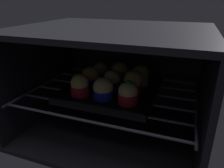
% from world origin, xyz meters
% --- Properties ---
extents(oven_cavity, '(0.59, 0.47, 0.37)m').
position_xyz_m(oven_cavity, '(0.00, 0.26, 0.17)').
color(oven_cavity, black).
rests_on(oven_cavity, ground).
extents(oven_rack, '(0.55, 0.42, 0.01)m').
position_xyz_m(oven_rack, '(0.00, 0.22, 0.14)').
color(oven_rack, '#51515B').
rests_on(oven_rack, oven_cavity).
extents(baking_tray, '(0.30, 0.30, 0.02)m').
position_xyz_m(baking_tray, '(0.00, 0.22, 0.15)').
color(baking_tray, black).
rests_on(baking_tray, oven_rack).
extents(muffin_row0_col0, '(0.06, 0.06, 0.07)m').
position_xyz_m(muffin_row0_col0, '(-0.08, 0.14, 0.18)').
color(muffin_row0_col0, red).
rests_on(muffin_row0_col0, baking_tray).
extents(muffin_row0_col1, '(0.06, 0.06, 0.07)m').
position_xyz_m(muffin_row0_col1, '(0.00, 0.14, 0.18)').
color(muffin_row0_col1, '#1928B7').
rests_on(muffin_row0_col1, baking_tray).
extents(muffin_row0_col2, '(0.06, 0.06, 0.07)m').
position_xyz_m(muffin_row0_col2, '(0.08, 0.14, 0.18)').
color(muffin_row0_col2, red).
rests_on(muffin_row0_col2, baking_tray).
extents(muffin_row1_col0, '(0.06, 0.06, 0.07)m').
position_xyz_m(muffin_row1_col0, '(-0.08, 0.21, 0.18)').
color(muffin_row1_col0, '#1928B7').
rests_on(muffin_row1_col0, baking_tray).
extents(muffin_row1_col1, '(0.06, 0.06, 0.07)m').
position_xyz_m(muffin_row1_col1, '(0.00, 0.22, 0.18)').
color(muffin_row1_col1, '#1928B7').
rests_on(muffin_row1_col1, baking_tray).
extents(muffin_row1_col2, '(0.06, 0.06, 0.07)m').
position_xyz_m(muffin_row1_col2, '(0.07, 0.22, 0.19)').
color(muffin_row1_col2, red).
rests_on(muffin_row1_col2, baking_tray).
extents(muffin_row2_col0, '(0.06, 0.06, 0.07)m').
position_xyz_m(muffin_row2_col0, '(-0.07, 0.29, 0.18)').
color(muffin_row2_col0, red).
rests_on(muffin_row2_col0, baking_tray).
extents(muffin_row2_col1, '(0.06, 0.06, 0.07)m').
position_xyz_m(muffin_row2_col1, '(0.00, 0.29, 0.19)').
color(muffin_row2_col1, silver).
rests_on(muffin_row2_col1, baking_tray).
extents(muffin_row2_col2, '(0.06, 0.06, 0.07)m').
position_xyz_m(muffin_row2_col2, '(0.08, 0.29, 0.18)').
color(muffin_row2_col2, silver).
rests_on(muffin_row2_col2, baking_tray).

